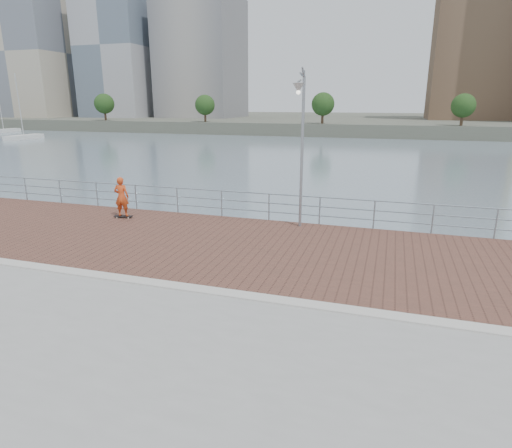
% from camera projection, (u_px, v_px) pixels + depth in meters
% --- Properties ---
extents(water, '(400.00, 400.00, 0.00)m').
position_uv_depth(water, '(233.00, 365.00, 11.22)').
color(water, slate).
rests_on(water, ground).
extents(brick_lane, '(40.00, 6.80, 0.02)m').
position_uv_depth(brick_lane, '(271.00, 249.00, 13.97)').
color(brick_lane, brown).
rests_on(brick_lane, seawall).
extents(curb, '(40.00, 0.40, 0.06)m').
position_uv_depth(curb, '(232.00, 294.00, 10.66)').
color(curb, '#B7B5AD').
rests_on(curb, seawall).
extents(far_shore, '(320.00, 95.00, 2.50)m').
position_uv_depth(far_shore, '(382.00, 121.00, 123.18)').
color(far_shore, '#4C5142').
rests_on(far_shore, ground).
extents(guardrail, '(39.06, 0.06, 1.13)m').
position_uv_depth(guardrail, '(294.00, 206.00, 16.90)').
color(guardrail, '#8C9EA8').
rests_on(guardrail, brick_lane).
extents(street_lamp, '(0.40, 1.17, 5.53)m').
position_uv_depth(street_lamp, '(301.00, 123.00, 15.07)').
color(street_lamp, gray).
rests_on(street_lamp, brick_lane).
extents(skateboard, '(0.78, 0.36, 0.09)m').
position_uv_depth(skateboard, '(123.00, 216.00, 17.67)').
color(skateboard, black).
rests_on(skateboard, brick_lane).
extents(skateboarder, '(0.66, 0.51, 1.62)m').
position_uv_depth(skateboarder, '(122.00, 197.00, 17.44)').
color(skateboarder, '#D2471C').
rests_on(skateboarder, skateboard).
extents(shoreline_trees, '(169.45, 4.47, 5.96)m').
position_uv_depth(shoreline_trees, '(503.00, 105.00, 73.98)').
color(shoreline_trees, '#473323').
rests_on(shoreline_trees, far_shore).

